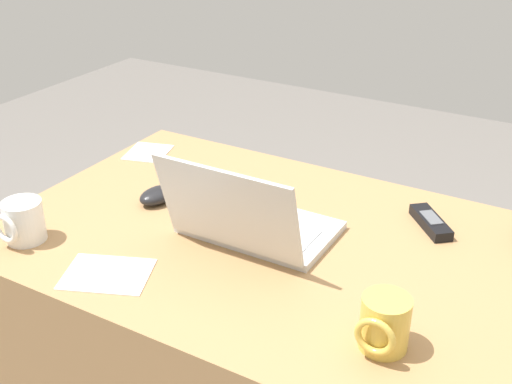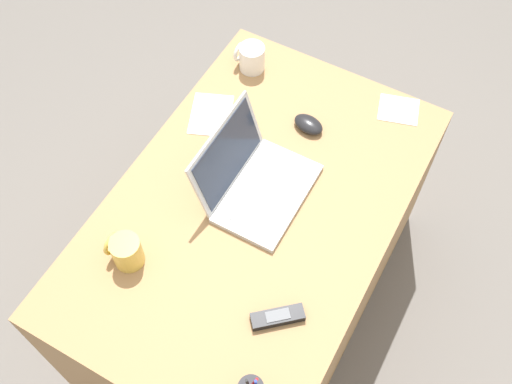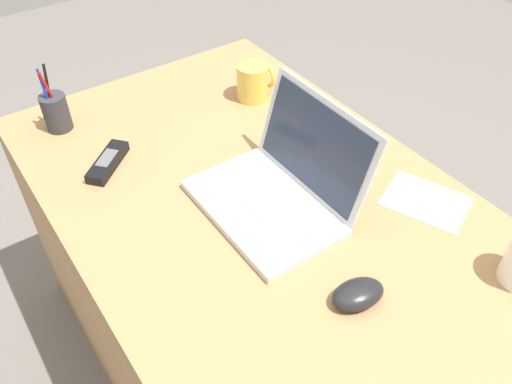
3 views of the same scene
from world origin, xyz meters
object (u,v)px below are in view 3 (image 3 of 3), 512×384
Objects in this scene: cordless_phone at (108,162)px; pen_holder at (56,112)px; coffee_mug_tall at (254,81)px; laptop at (280,187)px; computer_mouse at (358,294)px.

pen_holder is (-0.22, -0.04, 0.04)m from cordless_phone.
laptop is at bearing -27.46° from coffee_mug_tall.
cordless_phone is 0.77× the size of pen_holder.
cordless_phone is at bearing -150.20° from computer_mouse.
computer_mouse is (0.29, -0.04, -0.03)m from laptop.
laptop reaches higher than pen_holder.
computer_mouse is at bearing -19.46° from coffee_mug_tall.
pen_holder reaches higher than coffee_mug_tall.
pen_holder is (-0.84, -0.26, 0.03)m from computer_mouse.
cordless_phone is 0.22m from pen_holder.
pen_holder reaches higher than cordless_phone.
pen_holder is at bearing -152.41° from computer_mouse.
cordless_phone is (-0.33, -0.25, -0.03)m from laptop.
laptop is at bearing 28.26° from pen_holder.
cordless_phone is at bearing 10.33° from pen_holder.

